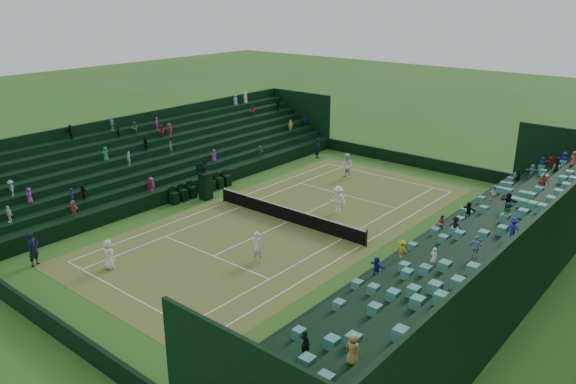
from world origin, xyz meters
name	(u,v)px	position (x,y,z in m)	size (l,w,h in m)	color
ground	(288,222)	(0.00, 0.00, 0.00)	(160.00, 160.00, 0.00)	#265F1E
court_surface	(288,222)	(0.00, 0.00, 0.01)	(12.97, 26.77, 0.01)	#3C6B23
perimeter_wall_north	(410,160)	(0.00, 15.88, 0.50)	(17.17, 0.20, 1.00)	black
perimeter_wall_south	(48,322)	(0.00, -15.88, 0.50)	(17.17, 0.20, 1.00)	black
perimeter_wall_east	(409,252)	(8.48, 0.00, 0.50)	(0.20, 31.77, 1.00)	black
perimeter_wall_west	(198,186)	(-8.48, 0.00, 0.50)	(0.20, 31.77, 1.00)	black
north_grandstand	(488,257)	(12.66, 0.00, 1.55)	(6.60, 32.00, 4.90)	black
south_grandstand	(160,162)	(-12.66, 0.00, 1.55)	(6.60, 32.00, 4.90)	black
tennis_net	(288,214)	(0.00, 0.00, 0.53)	(11.67, 0.10, 1.06)	black
umpire_chair	(205,182)	(-7.10, -0.46, 1.23)	(0.91, 0.91, 2.87)	black
courtside_chairs	(202,188)	(-8.02, -0.03, 0.45)	(0.55, 5.52, 1.19)	black
player_near_west	(109,254)	(-3.09, -10.85, 0.81)	(0.79, 0.52, 1.63)	silver
player_near_east	(257,247)	(2.28, -5.31, 0.88)	(0.64, 0.42, 1.76)	white
player_far_west	(347,166)	(-2.13, 9.68, 1.00)	(0.97, 0.76, 2.00)	white
player_far_east	(338,200)	(1.49, 3.30, 0.92)	(1.18, 0.68, 1.83)	white
line_judge_north	(318,148)	(-7.29, 12.77, 0.89)	(0.65, 0.43, 1.78)	black
line_judge_south	(33,249)	(-6.45, -13.17, 0.96)	(0.70, 0.46, 1.92)	black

